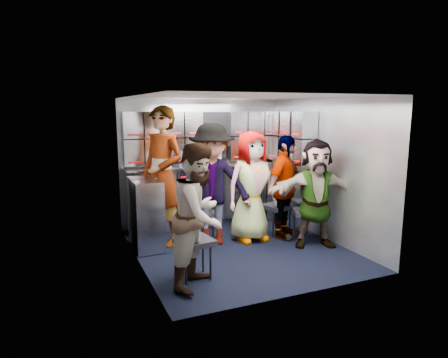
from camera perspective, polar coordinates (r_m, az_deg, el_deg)
name	(u,v)px	position (r m, az deg, el deg)	size (l,w,h in m)	color
floor	(240,249)	(5.70, 2.27, -9.96)	(3.00, 3.00, 0.00)	black
wall_back	(203,162)	(6.80, -3.07, 2.45)	(2.80, 0.04, 2.10)	gray
wall_left	(137,183)	(5.00, -12.31, -0.56)	(0.04, 3.00, 2.10)	gray
wall_right	(325,169)	(6.15, 14.23, 1.34)	(0.04, 3.00, 2.10)	gray
ceiling	(241,97)	(5.35, 2.43, 11.65)	(2.80, 3.00, 0.02)	silver
cart_bank_back	(207,196)	(6.70, -2.41, -2.47)	(2.68, 0.38, 0.99)	#A6ABB6
cart_bank_left	(146,214)	(5.70, -11.09, -4.93)	(0.38, 0.76, 0.99)	#A6ABB6
counter	(207,166)	(6.61, -2.44, 1.93)	(2.68, 0.42, 0.03)	#B2B4B9
locker_bank_back	(206,137)	(6.61, -2.66, 6.07)	(2.68, 0.28, 0.82)	#A6ABB6
locker_bank_right	(292,137)	(6.59, 9.66, 5.93)	(0.28, 1.00, 0.82)	#A6ABB6
right_cabinet	(293,198)	(6.65, 9.87, -2.67)	(0.28, 1.20, 1.00)	#A6ABB6
coffee_niche	(214,137)	(6.73, -1.39, 5.98)	(0.46, 0.16, 0.84)	black
red_latch_strip	(211,175)	(6.44, -1.81, 0.51)	(2.60, 0.02, 0.03)	#9F0D15
jump_seat_near_left	(195,244)	(4.66, -4.23, -9.20)	(0.45, 0.43, 0.47)	black
jump_seat_mid_left	(208,216)	(6.01, -2.34, -5.35)	(0.34, 0.33, 0.40)	black
jump_seat_center	(246,213)	(6.15, 3.12, -4.81)	(0.36, 0.35, 0.42)	black
jump_seat_mid_right	(278,208)	(6.29, 7.68, -4.13)	(0.48, 0.46, 0.47)	black
jump_seat_near_right	(308,214)	(5.99, 11.88, -4.86)	(0.53, 0.51, 0.49)	black
attendant_standing	(163,176)	(5.77, -8.77, 0.43)	(0.73, 0.48, 2.00)	black
attendant_arc_a	(199,216)	(4.38, -3.53, -5.25)	(0.77, 0.60, 1.59)	black
attendant_arc_b	(212,184)	(5.73, -1.74, -0.78)	(1.13, 0.65, 1.75)	black
attendant_arc_c	(251,186)	(5.89, 3.93, -1.08)	(0.80, 0.52, 1.63)	black
attendant_arc_d	(284,187)	(6.06, 8.63, -1.18)	(0.92, 0.38, 1.56)	black
attendant_arc_e	(316,193)	(5.77, 13.02, -2.03)	(1.42, 0.45, 1.53)	black
bottle_left	(181,159)	(6.40, -6.16, 2.90)	(0.07, 0.07, 0.26)	white
bottle_mid	(209,158)	(6.55, -2.19, 3.03)	(0.06, 0.06, 0.24)	white
bottle_right	(220,157)	(6.62, -0.64, 3.19)	(0.07, 0.07, 0.26)	white
cup_left	(154,165)	(6.28, -10.00, 1.92)	(0.07, 0.07, 0.09)	beige
cup_right	(274,159)	(7.07, 7.18, 2.92)	(0.07, 0.07, 0.10)	beige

